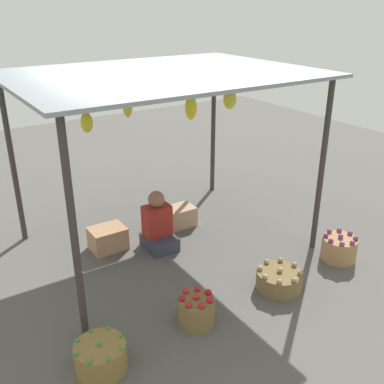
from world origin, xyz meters
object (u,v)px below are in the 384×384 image
Objects in this scene: wooden_crate_near_vendor at (180,216)px; basket_red_apples at (196,310)px; basket_green_chilies at (101,357)px; basket_potatoes at (279,280)px; wooden_crate_stacked_rear at (108,238)px; basket_purple_onions at (339,248)px; vendor_person at (158,227)px.

basket_red_apples is at bearing -117.29° from wooden_crate_near_vendor.
basket_potatoes is (2.11, 0.02, -0.02)m from basket_green_chilies.
wooden_crate_near_vendor is (1.98, 1.91, 0.01)m from basket_green_chilies.
wooden_crate_near_vendor is (-0.13, 1.88, 0.03)m from basket_potatoes.
basket_potatoes is 1.15× the size of wooden_crate_stacked_rear.
basket_purple_onions is 2.90m from wooden_crate_stacked_rear.
basket_green_chilies is 1.14× the size of wooden_crate_near_vendor.
basket_potatoes is 1.19× the size of basket_purple_onions.
basket_red_apples is at bearing 2.55° from basket_green_chilies.
vendor_person is at bearing 74.83° from basket_red_apples.
basket_purple_onions reaches higher than basket_potatoes.
wooden_crate_near_vendor is at bearing 33.70° from vendor_person.
basket_red_apples is 0.86× the size of basket_purple_onions.
wooden_crate_stacked_rear reaches higher than basket_potatoes.
vendor_person is 2.26m from basket_purple_onions.
basket_red_apples is at bearing 178.85° from basket_potatoes.
wooden_crate_stacked_rear is (-1.11, -0.05, 0.01)m from wooden_crate_near_vendor.
basket_red_apples reaches higher than wooden_crate_near_vendor.
wooden_crate_stacked_rear is at bearing 65.05° from basket_green_chilies.
vendor_person reaches higher than basket_potatoes.
basket_red_apples reaches higher than wooden_crate_stacked_rear.
basket_red_apples is 2.13m from basket_purple_onions.
wooden_crate_near_vendor is at bearing 2.35° from wooden_crate_stacked_rear.
wooden_crate_near_vendor is (0.56, 0.37, -0.16)m from vendor_person.
basket_purple_onions is (2.13, 0.03, -0.00)m from basket_red_apples.
basket_red_apples is 0.93× the size of wooden_crate_near_vendor.
wooden_crate_near_vendor is at bearing 43.92° from basket_green_chilies.
vendor_person reaches higher than basket_green_chilies.
wooden_crate_near_vendor is at bearing 122.55° from basket_purple_onions.
basket_green_chilies is 0.89× the size of basket_potatoes.
basket_green_chilies is 3.15m from basket_purple_onions.
vendor_person is 1.97× the size of wooden_crate_near_vendor.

